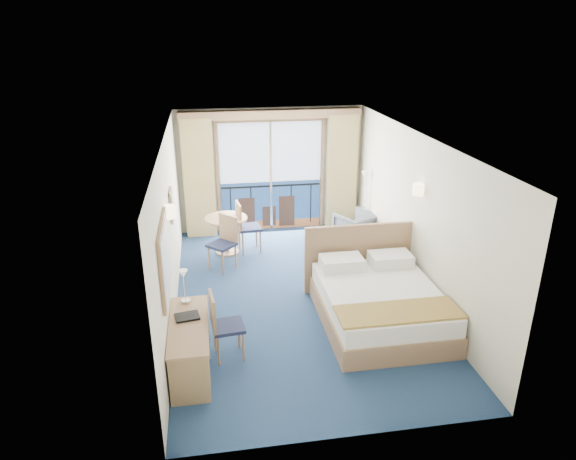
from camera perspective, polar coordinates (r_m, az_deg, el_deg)
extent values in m
plane|color=navy|center=(8.79, 0.96, -7.38)|extent=(6.50, 6.50, 0.00)
cube|color=beige|center=(11.29, -1.95, 6.68)|extent=(4.00, 0.02, 2.70)
cube|color=beige|center=(5.37, 7.37, -11.40)|extent=(4.00, 0.02, 2.70)
cube|color=beige|center=(8.12, -13.07, 0.04)|extent=(0.02, 6.50, 2.70)
cube|color=beige|center=(8.78, 14.04, 1.60)|extent=(0.02, 6.50, 2.70)
cube|color=white|center=(7.84, 1.09, 10.21)|extent=(4.00, 6.50, 0.02)
cube|color=navy|center=(11.48, -1.88, 2.82)|extent=(2.20, 0.02, 1.08)
cube|color=#BCD0F7|center=(11.15, -1.95, 8.66)|extent=(2.20, 0.02, 1.32)
cube|color=#96542E|center=(11.63, -1.85, 0.67)|extent=(2.20, 0.02, 0.20)
cube|color=black|center=(11.34, -1.90, 4.91)|extent=(2.20, 0.02, 0.04)
cube|color=#9F7556|center=(11.00, -2.00, 12.21)|extent=(2.36, 0.03, 0.12)
cube|color=#9F7556|center=(11.20, -7.78, 5.57)|extent=(0.06, 0.03, 2.40)
cube|color=#9F7556|center=(11.48, 3.82, 6.13)|extent=(0.06, 0.03, 2.40)
cube|color=silver|center=(11.28, -1.91, 5.88)|extent=(0.05, 0.02, 2.40)
cube|color=#342017|center=(11.57, -0.14, 2.14)|extent=(0.35, 0.02, 0.70)
cube|color=#342017|center=(11.47, -4.59, 1.89)|extent=(0.35, 0.02, 0.70)
cube|color=#342017|center=(11.55, -2.10, 1.57)|extent=(0.30, 0.02, 0.45)
cube|color=black|center=(11.40, -6.37, 2.51)|extent=(0.02, 0.01, 0.90)
cube|color=black|center=(11.43, -4.11, 2.64)|extent=(0.03, 0.01, 0.90)
cube|color=black|center=(11.48, -1.87, 2.76)|extent=(0.03, 0.01, 0.90)
cube|color=black|center=(11.54, 0.34, 2.88)|extent=(0.03, 0.01, 0.90)
cube|color=black|center=(11.62, 2.53, 2.99)|extent=(0.02, 0.01, 0.90)
cube|color=tan|center=(11.04, -9.86, 5.62)|extent=(0.65, 0.22, 2.55)
cube|color=tan|center=(11.42, 5.96, 6.37)|extent=(0.65, 0.22, 2.55)
cube|color=#9F7556|center=(10.88, -1.93, 12.74)|extent=(3.80, 0.25, 0.18)
cube|color=#9F7556|center=(6.66, -13.56, -3.04)|extent=(0.04, 1.25, 0.95)
cube|color=silver|center=(6.66, -13.36, -3.03)|extent=(0.01, 1.12, 0.82)
cube|color=#9F7556|center=(8.46, -12.83, 2.73)|extent=(0.03, 0.42, 0.52)
cube|color=gray|center=(8.45, -12.69, 2.74)|extent=(0.01, 0.34, 0.44)
cylinder|color=beige|center=(7.38, -13.09, 1.98)|extent=(0.18, 0.18, 0.18)
cylinder|color=beige|center=(8.47, 14.29, 4.41)|extent=(0.18, 0.18, 0.18)
cube|color=#9F7556|center=(8.09, 10.15, -9.18)|extent=(1.75, 2.18, 0.33)
cube|color=white|center=(7.94, 10.29, -7.32)|extent=(1.68, 2.12, 0.27)
cube|color=#B28C45|center=(7.29, 12.20, -8.90)|extent=(1.73, 0.60, 0.03)
cube|color=white|center=(8.38, 5.97, -3.64)|extent=(0.68, 0.44, 0.20)
cube|color=white|center=(8.63, 11.31, -3.20)|extent=(0.68, 0.44, 0.20)
cube|color=#9F7556|center=(8.85, 7.94, -3.02)|extent=(1.91, 0.07, 1.20)
cube|color=#9A7A51|center=(9.50, 11.21, -3.81)|extent=(0.38, 0.36, 0.50)
cube|color=beige|center=(9.38, 11.34, -2.22)|extent=(0.21, 0.18, 0.08)
imported|color=#4C525C|center=(10.85, 7.51, 0.24)|extent=(0.98, 0.99, 0.67)
cylinder|color=silver|center=(11.28, 8.25, -0.72)|extent=(0.20, 0.20, 0.03)
cylinder|color=silver|center=(11.04, 8.44, 2.55)|extent=(0.02, 0.02, 1.39)
cone|color=beige|center=(10.83, 8.64, 6.02)|extent=(0.19, 0.19, 0.17)
cube|color=#9F7556|center=(6.87, -11.00, -10.34)|extent=(0.51, 1.48, 0.04)
cube|color=#9A7A51|center=(6.64, -10.86, -15.18)|extent=(0.48, 0.44, 0.65)
cylinder|color=#9F7556|center=(7.22, -12.61, -11.99)|extent=(0.05, 0.05, 0.65)
cylinder|color=#9F7556|center=(7.20, -8.95, -11.80)|extent=(0.05, 0.05, 0.65)
cylinder|color=#9F7556|center=(7.65, -12.45, -9.90)|extent=(0.05, 0.05, 0.65)
cylinder|color=#9F7556|center=(7.63, -9.01, -9.72)|extent=(0.05, 0.05, 0.65)
cube|color=#1C2342|center=(7.15, -6.66, -10.59)|extent=(0.46, 0.46, 0.05)
cube|color=#9F7556|center=(6.99, -8.39, -8.98)|extent=(0.08, 0.42, 0.50)
cylinder|color=#9F7556|center=(7.16, -4.98, -12.79)|extent=(0.04, 0.04, 0.45)
cylinder|color=#9F7556|center=(7.44, -5.47, -11.35)|extent=(0.04, 0.04, 0.45)
cylinder|color=#9F7556|center=(7.12, -7.74, -13.13)|extent=(0.04, 0.04, 0.45)
cylinder|color=#9F7556|center=(7.40, -8.11, -11.66)|extent=(0.04, 0.04, 0.45)
cube|color=black|center=(6.99, -11.15, -9.41)|extent=(0.35, 0.28, 0.03)
cylinder|color=silver|center=(7.33, -11.30, -7.70)|extent=(0.13, 0.13, 0.02)
cylinder|color=silver|center=(7.23, -11.42, -6.29)|extent=(0.02, 0.02, 0.43)
cone|color=beige|center=(7.14, -11.54, -4.78)|extent=(0.12, 0.12, 0.11)
cylinder|color=#9F7556|center=(10.22, -6.91, 1.28)|extent=(0.84, 0.84, 0.04)
cylinder|color=#9F7556|center=(10.35, -6.82, -0.62)|extent=(0.08, 0.08, 0.73)
cylinder|color=#9F7556|center=(10.49, -6.74, -2.40)|extent=(0.46, 0.46, 0.03)
cube|color=#1C2342|center=(10.37, -4.30, 0.28)|extent=(0.49, 0.49, 0.05)
cube|color=#9F7556|center=(10.23, -5.50, 1.59)|extent=(0.09, 0.45, 0.53)
cylinder|color=#9F7556|center=(10.34, -3.08, -1.31)|extent=(0.04, 0.04, 0.48)
cylinder|color=#9F7556|center=(10.66, -3.52, -0.58)|extent=(0.04, 0.04, 0.48)
cylinder|color=#9F7556|center=(10.27, -5.03, -1.52)|extent=(0.04, 0.04, 0.48)
cylinder|color=#9F7556|center=(10.59, -5.42, -0.78)|extent=(0.04, 0.04, 0.48)
cube|color=#1C2342|center=(9.61, -7.38, -1.66)|extent=(0.62, 0.62, 0.05)
cube|color=#9F7556|center=(9.65, -6.63, 0.21)|extent=(0.34, 0.34, 0.52)
cylinder|color=#9F7556|center=(9.71, -8.78, -3.13)|extent=(0.04, 0.04, 0.47)
cylinder|color=#9F7556|center=(9.49, -7.24, -3.66)|extent=(0.04, 0.04, 0.47)
cylinder|color=#9F7556|center=(9.94, -7.38, -2.44)|extent=(0.04, 0.04, 0.47)
cylinder|color=#9F7556|center=(9.73, -5.84, -2.95)|extent=(0.04, 0.04, 0.47)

